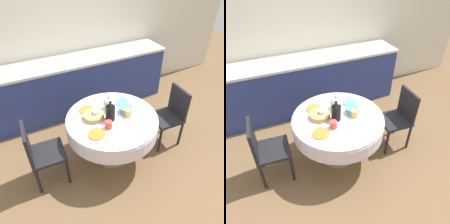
% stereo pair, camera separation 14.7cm
% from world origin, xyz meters
% --- Properties ---
extents(ground_plane, '(12.00, 12.00, 0.00)m').
position_xyz_m(ground_plane, '(0.00, 0.00, 0.00)').
color(ground_plane, brown).
extents(wall_back, '(7.00, 0.05, 2.60)m').
position_xyz_m(wall_back, '(0.00, 1.70, 1.30)').
color(wall_back, silver).
rests_on(wall_back, ground_plane).
extents(kitchen_counter, '(3.24, 0.64, 0.95)m').
position_xyz_m(kitchen_counter, '(0.00, 1.36, 0.48)').
color(kitchen_counter, navy).
rests_on(kitchen_counter, ground_plane).
extents(dining_table, '(1.15, 1.15, 0.72)m').
position_xyz_m(dining_table, '(0.00, 0.00, 0.59)').
color(dining_table, tan).
rests_on(dining_table, ground_plane).
extents(chair_left, '(0.42, 0.42, 0.88)m').
position_xyz_m(chair_left, '(0.91, -0.06, 0.50)').
color(chair_left, black).
rests_on(chair_left, ground_plane).
extents(chair_right, '(0.42, 0.42, 0.88)m').
position_xyz_m(chair_right, '(-0.91, 0.05, 0.50)').
color(chair_right, black).
rests_on(chair_right, ground_plane).
extents(plate_near_left, '(0.20, 0.20, 0.01)m').
position_xyz_m(plate_near_left, '(-0.29, -0.20, 0.73)').
color(plate_near_left, orange).
rests_on(plate_near_left, dining_table).
extents(cup_near_left, '(0.08, 0.08, 0.09)m').
position_xyz_m(cup_near_left, '(-0.12, -0.16, 0.77)').
color(cup_near_left, '#CC4C3D').
rests_on(cup_near_left, dining_table).
extents(plate_near_right, '(0.20, 0.20, 0.01)m').
position_xyz_m(plate_near_right, '(0.28, -0.22, 0.73)').
color(plate_near_right, white).
rests_on(plate_near_right, dining_table).
extents(cup_near_right, '(0.08, 0.08, 0.09)m').
position_xyz_m(cup_near_right, '(0.19, -0.07, 0.77)').
color(cup_near_right, '#DBB766').
rests_on(cup_near_right, dining_table).
extents(plate_far_left, '(0.20, 0.20, 0.01)m').
position_xyz_m(plate_far_left, '(-0.23, 0.28, 0.73)').
color(plate_far_left, orange).
rests_on(plate_far_left, dining_table).
extents(cup_far_left, '(0.08, 0.08, 0.09)m').
position_xyz_m(cup_far_left, '(-0.18, 0.09, 0.77)').
color(cup_far_left, white).
rests_on(cup_far_left, dining_table).
extents(plate_far_right, '(0.20, 0.20, 0.01)m').
position_xyz_m(plate_far_right, '(0.26, 0.24, 0.73)').
color(plate_far_right, '#60BCB7').
rests_on(plate_far_right, dining_table).
extents(cup_far_right, '(0.08, 0.08, 0.09)m').
position_xyz_m(cup_far_right, '(0.09, 0.18, 0.77)').
color(cup_far_right, white).
rests_on(cup_far_right, dining_table).
extents(coffee_carafe, '(0.11, 0.11, 0.27)m').
position_xyz_m(coffee_carafe, '(-0.04, -0.03, 0.84)').
color(coffee_carafe, black).
rests_on(coffee_carafe, dining_table).
extents(teapot, '(0.22, 0.16, 0.21)m').
position_xyz_m(teapot, '(0.05, 0.17, 0.81)').
color(teapot, white).
rests_on(teapot, dining_table).
extents(bread_basket, '(0.26, 0.26, 0.06)m').
position_xyz_m(bread_basket, '(-0.20, 0.09, 0.75)').
color(bread_basket, tan).
rests_on(bread_basket, dining_table).
extents(fruit_bowl, '(0.17, 0.17, 0.08)m').
position_xyz_m(fruit_bowl, '(0.20, 0.01, 0.76)').
color(fruit_bowl, '#569993').
rests_on(fruit_bowl, dining_table).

